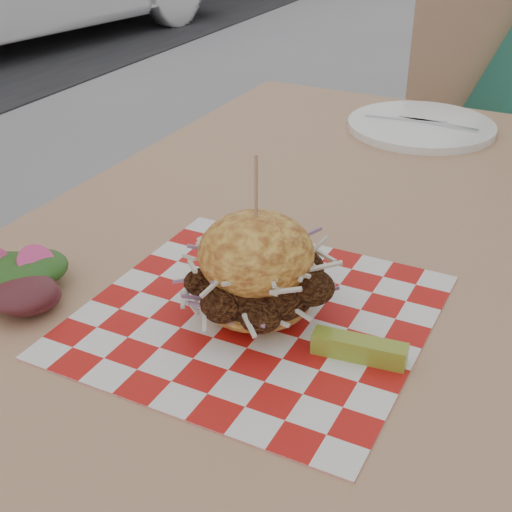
# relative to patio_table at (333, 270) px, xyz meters

# --- Properties ---
(patio_table) EXTENTS (0.80, 1.20, 0.75)m
(patio_table) POSITION_rel_patio_table_xyz_m (0.00, 0.00, 0.00)
(patio_table) COLOR tan
(patio_table) RESTS_ON ground
(patio_chair) EXTENTS (0.51, 0.52, 0.95)m
(patio_chair) POSITION_rel_patio_table_xyz_m (-0.02, 1.02, -0.12)
(patio_chair) COLOR tan
(patio_chair) RESTS_ON ground
(paper_liner) EXTENTS (0.36, 0.36, 0.00)m
(paper_liner) POSITION_rel_patio_table_xyz_m (0.01, -0.26, 0.08)
(paper_liner) COLOR red
(paper_liner) RESTS_ON patio_table
(sandwich) EXTENTS (0.16, 0.16, 0.19)m
(sandwich) POSITION_rel_patio_table_xyz_m (0.01, -0.26, 0.13)
(sandwich) COLOR #F1B244
(sandwich) RESTS_ON paper_liner
(pickle_spear) EXTENTS (0.10, 0.03, 0.02)m
(pickle_spear) POSITION_rel_patio_table_xyz_m (0.13, -0.28, 0.09)
(pickle_spear) COLOR #95AB31
(pickle_spear) RESTS_ON paper_liner
(side_salad) EXTENTS (0.13, 0.14, 0.05)m
(side_salad) POSITION_rel_patio_table_xyz_m (-0.26, -0.34, 0.09)
(side_salad) COLOR #3F1419
(side_salad) RESTS_ON patio_table
(place_setting) EXTENTS (0.27, 0.27, 0.02)m
(place_setting) POSITION_rel_patio_table_xyz_m (0.00, 0.43, 0.09)
(place_setting) COLOR white
(place_setting) RESTS_ON patio_table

